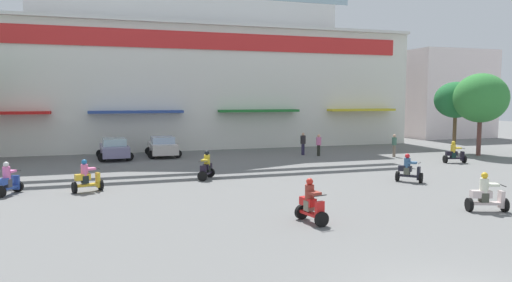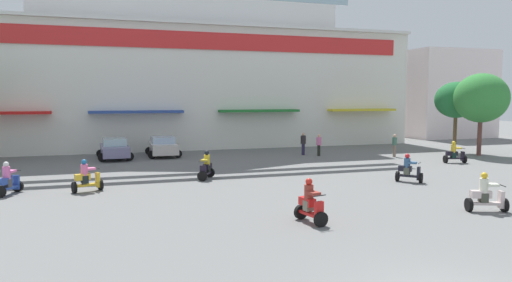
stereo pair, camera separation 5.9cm
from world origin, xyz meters
name	(u,v)px [view 1 (the left image)]	position (x,y,z in m)	size (l,w,h in m)	color
ground_plane	(264,190)	(0.00, 13.00, 0.00)	(128.00, 128.00, 0.00)	slate
colonial_building	(187,49)	(0.00, 35.22, 8.81)	(39.81, 14.36, 20.19)	silver
flank_building_right	(436,94)	(28.65, 36.57, 4.76)	(9.38, 9.04, 9.52)	white
plaza_tree_1	(481,98)	(19.56, 20.32, 4.33)	(3.99, 3.79, 6.17)	brown
plaza_tree_3	(456,100)	(19.14, 22.43, 4.17)	(3.38, 3.09, 5.61)	brown
parked_car_0	(114,149)	(-6.69, 26.43, 0.76)	(2.57, 4.01, 1.49)	slate
parked_car_1	(163,146)	(-3.24, 27.00, 0.75)	(2.47, 3.89, 1.48)	beige
scooter_rider_0	(206,168)	(-2.03, 16.61, 0.62)	(1.14, 1.42, 1.53)	black
scooter_rider_2	(87,178)	(-7.97, 14.99, 0.64)	(1.43, 0.94, 1.53)	black
scooter_rider_3	(8,181)	(-11.29, 15.33, 0.62)	(1.03, 1.50, 1.52)	black
scooter_rider_4	(454,154)	(15.02, 17.64, 0.60)	(1.52, 0.87, 1.48)	black
scooter_rider_5	(311,205)	(-0.26, 7.03, 0.65)	(0.79, 1.38, 1.56)	black
scooter_rider_8	(486,196)	(6.80, 6.46, 0.62)	(1.57, 0.98, 1.52)	black
scooter_rider_9	(409,170)	(7.81, 12.63, 0.61)	(1.28, 1.31, 1.47)	black
pedestrian_0	(394,144)	(13.05, 21.61, 0.96)	(0.35, 0.35, 1.67)	#7B6857
pedestrian_1	(319,144)	(7.93, 23.71, 0.93)	(0.50, 0.50, 1.64)	black
pedestrian_2	(303,142)	(7.05, 24.64, 0.96)	(0.47, 0.47, 1.71)	#28233F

